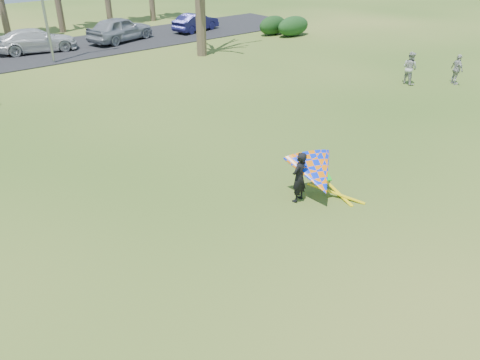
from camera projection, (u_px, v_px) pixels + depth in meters
ground at (290, 247)px, 11.86m from camera, size 100.00×100.00×0.00m
parking_strip at (4, 58)px, 28.86m from camera, size 46.00×7.00×0.06m
hedge_near at (293, 26)px, 34.63m from camera, size 2.85×1.29×1.43m
hedge_far at (273, 25)px, 35.06m from camera, size 2.48×1.17×1.38m
car_3 at (36, 40)px, 29.98m from camera, size 5.23×2.93×1.43m
car_4 at (120, 29)px, 32.72m from camera, size 5.30×3.33×1.68m
car_5 at (196, 22)px, 36.05m from camera, size 4.21×2.30×1.32m
pedestrian_a at (410, 68)px, 23.88m from camera, size 0.70×0.86×1.65m
pedestrian_b at (457, 69)px, 23.87m from camera, size 0.74×0.96×1.52m
kite_flyer at (315, 174)px, 13.57m from camera, size 2.13×2.39×2.02m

